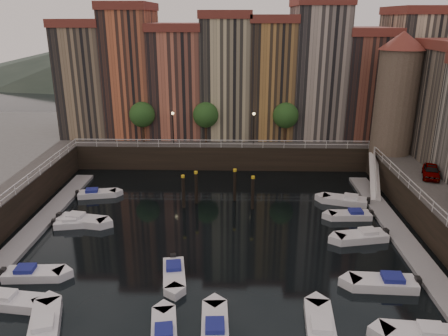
{
  "coord_description": "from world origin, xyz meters",
  "views": [
    {
      "loc": [
        1.77,
        -35.51,
        18.15
      ],
      "look_at": [
        0.69,
        4.0,
        4.49
      ],
      "focal_mm": 35.0,
      "sensor_mm": 36.0,
      "label": 1
    }
  ],
  "objects_px": {
    "corner_tower": "(397,92)",
    "boat_left_2": "(75,223)",
    "car_a": "(431,172)",
    "mooring_pilings": "(217,190)",
    "boat_left_0": "(12,301)",
    "boat_left_1": "(32,274)",
    "gangway": "(375,174)"
  },
  "relations": [
    {
      "from": "corner_tower",
      "to": "boat_left_2",
      "type": "distance_m",
      "value": 37.15
    },
    {
      "from": "car_a",
      "to": "mooring_pilings",
      "type": "bearing_deg",
      "value": -159.56
    },
    {
      "from": "boat_left_0",
      "to": "boat_left_1",
      "type": "relative_size",
      "value": 1.01
    },
    {
      "from": "boat_left_1",
      "to": "boat_left_2",
      "type": "relative_size",
      "value": 1.07
    },
    {
      "from": "gangway",
      "to": "boat_left_2",
      "type": "relative_size",
      "value": 1.99
    },
    {
      "from": "gangway",
      "to": "boat_left_1",
      "type": "bearing_deg",
      "value": -148.91
    },
    {
      "from": "boat_left_2",
      "to": "car_a",
      "type": "distance_m",
      "value": 34.64
    },
    {
      "from": "gangway",
      "to": "corner_tower",
      "type": "bearing_deg",
      "value": 57.2
    },
    {
      "from": "corner_tower",
      "to": "boat_left_1",
      "type": "xyz_separation_m",
      "value": [
        -33.06,
        -22.69,
        -9.85
      ]
    },
    {
      "from": "boat_left_2",
      "to": "corner_tower",
      "type": "bearing_deg",
      "value": 13.63
    },
    {
      "from": "boat_left_0",
      "to": "boat_left_2",
      "type": "relative_size",
      "value": 1.09
    },
    {
      "from": "corner_tower",
      "to": "boat_left_2",
      "type": "height_order",
      "value": "corner_tower"
    },
    {
      "from": "corner_tower",
      "to": "boat_left_0",
      "type": "height_order",
      "value": "corner_tower"
    },
    {
      "from": "corner_tower",
      "to": "boat_left_1",
      "type": "distance_m",
      "value": 41.29
    },
    {
      "from": "gangway",
      "to": "boat_left_1",
      "type": "distance_m",
      "value": 35.26
    },
    {
      "from": "boat_left_1",
      "to": "car_a",
      "type": "bearing_deg",
      "value": 18.66
    },
    {
      "from": "boat_left_0",
      "to": "car_a",
      "type": "xyz_separation_m",
      "value": [
        34.17,
        17.19,
        3.31
      ]
    },
    {
      "from": "gangway",
      "to": "boat_left_0",
      "type": "xyz_separation_m",
      "value": [
        -30.09,
        -21.45,
        -1.57
      ]
    },
    {
      "from": "mooring_pilings",
      "to": "car_a",
      "type": "bearing_deg",
      "value": 0.82
    },
    {
      "from": "corner_tower",
      "to": "mooring_pilings",
      "type": "height_order",
      "value": "corner_tower"
    },
    {
      "from": "boat_left_0",
      "to": "car_a",
      "type": "height_order",
      "value": "car_a"
    },
    {
      "from": "mooring_pilings",
      "to": "boat_left_1",
      "type": "distance_m",
      "value": 18.86
    },
    {
      "from": "corner_tower",
      "to": "boat_left_0",
      "type": "distance_m",
      "value": 43.11
    },
    {
      "from": "gangway",
      "to": "boat_left_1",
      "type": "relative_size",
      "value": 1.86
    },
    {
      "from": "gangway",
      "to": "boat_left_2",
      "type": "distance_m",
      "value": 31.54
    },
    {
      "from": "mooring_pilings",
      "to": "boat_left_0",
      "type": "height_order",
      "value": "mooring_pilings"
    },
    {
      "from": "corner_tower",
      "to": "car_a",
      "type": "distance_m",
      "value": 11.0
    },
    {
      "from": "corner_tower",
      "to": "gangway",
      "type": "bearing_deg",
      "value": -122.8
    },
    {
      "from": "boat_left_2",
      "to": "boat_left_1",
      "type": "bearing_deg",
      "value": -101.05
    },
    {
      "from": "corner_tower",
      "to": "boat_left_1",
      "type": "relative_size",
      "value": 3.08
    },
    {
      "from": "corner_tower",
      "to": "boat_left_2",
      "type": "bearing_deg",
      "value": -156.63
    },
    {
      "from": "gangway",
      "to": "car_a",
      "type": "bearing_deg",
      "value": -46.25
    }
  ]
}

